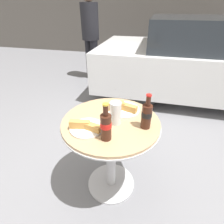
{
  "coord_description": "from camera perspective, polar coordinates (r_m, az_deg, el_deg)",
  "views": [
    {
      "loc": [
        0.25,
        -0.99,
        1.41
      ],
      "look_at": [
        0.0,
        0.03,
        0.75
      ],
      "focal_mm": 28.0,
      "sensor_mm": 36.0,
      "label": 1
    }
  ],
  "objects": [
    {
      "name": "lunch_plate_near",
      "position": [
        1.16,
        -8.37,
        -4.84
      ],
      "size": [
        0.23,
        0.23,
        0.07
      ],
      "color": "silver",
      "rests_on": "bistro_table"
    },
    {
      "name": "pedestrian",
      "position": [
        3.81,
        -7.07,
        24.5
      ],
      "size": [
        0.34,
        0.34,
        1.65
      ],
      "color": "black",
      "rests_on": "ground_plane"
    },
    {
      "name": "cola_bottle_right",
      "position": [
        1.03,
        -2.0,
        -4.5
      ],
      "size": [
        0.07,
        0.07,
        0.25
      ],
      "color": "#3D1E14",
      "rests_on": "bistro_table"
    },
    {
      "name": "parked_car",
      "position": [
        3.41,
        30.57,
        13.9
      ],
      "size": [
        3.89,
        1.69,
        1.24
      ],
      "color": "silver",
      "rests_on": "ground_plane"
    },
    {
      "name": "bistro_table",
      "position": [
        1.35,
        -0.36,
        -9.2
      ],
      "size": [
        0.71,
        0.71,
        0.7
      ],
      "color": "#B7B7BC",
      "rests_on": "ground_plane"
    },
    {
      "name": "lunch_plate_far",
      "position": [
        1.34,
        3.52,
        1.25
      ],
      "size": [
        0.25,
        0.25,
        0.07
      ],
      "color": "silver",
      "rests_on": "bistro_table"
    },
    {
      "name": "cola_bottle_left",
      "position": [
        1.14,
        11.22,
        -0.99
      ],
      "size": [
        0.07,
        0.07,
        0.24
      ],
      "color": "#3D1E14",
      "rests_on": "bistro_table"
    },
    {
      "name": "ground_plane",
      "position": [
        1.74,
        -0.3,
        -22.22
      ],
      "size": [
        30.0,
        30.0,
        0.0
      ],
      "primitive_type": "plane",
      "color": "slate"
    },
    {
      "name": "drinking_glass",
      "position": [
        1.18,
        1.15,
        -0.63
      ],
      "size": [
        0.08,
        0.08,
        0.16
      ],
      "color": "black",
      "rests_on": "bistro_table"
    }
  ]
}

